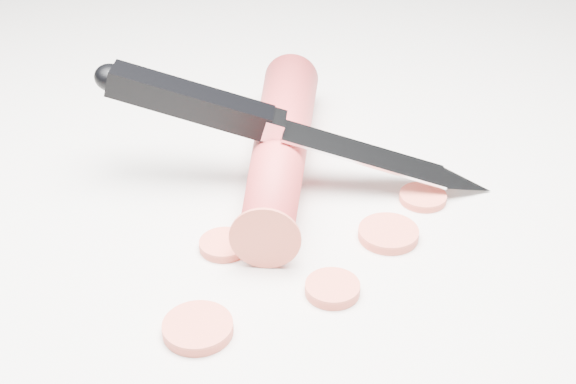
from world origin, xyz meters
name	(u,v)px	position (x,y,z in m)	size (l,w,h in m)	color
ground	(288,208)	(0.00, 0.00, 0.00)	(2.40, 2.40, 0.00)	silver
carrot	(280,146)	(0.02, 0.04, 0.02)	(0.04, 0.04, 0.22)	red
carrot_slice_0	(198,328)	(-0.10, -0.08, 0.00)	(0.04, 0.04, 0.01)	#DC523E
carrot_slice_1	(388,234)	(0.04, -0.06, 0.00)	(0.04, 0.04, 0.01)	#DC523E
carrot_slice_2	(332,288)	(-0.02, -0.09, 0.00)	(0.03, 0.03, 0.01)	#DC523E
carrot_slice_3	(224,245)	(-0.06, -0.02, 0.00)	(0.03, 0.03, 0.01)	#DC523E
carrot_slice_4	(423,197)	(0.09, -0.03, 0.00)	(0.03, 0.03, 0.01)	#DC523E
kitchen_knife	(297,127)	(0.02, 0.03, 0.04)	(0.25, 0.17, 0.09)	silver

